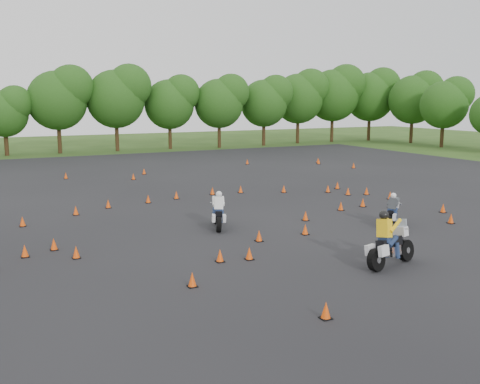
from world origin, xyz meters
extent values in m
plane|color=#2D5119|center=(0.00, 0.00, 0.00)|extent=(140.00, 140.00, 0.00)
plane|color=black|center=(0.00, 6.00, 0.01)|extent=(62.00, 62.00, 0.00)
cone|color=#F44D0A|center=(17.07, 16.36, 0.23)|extent=(0.26, 0.26, 0.45)
cone|color=#F44D0A|center=(2.95, 9.80, 0.23)|extent=(0.26, 0.26, 0.45)
cone|color=#F44D0A|center=(-5.60, 8.80, 0.23)|extent=(0.26, 0.26, 0.45)
cone|color=#F44D0A|center=(5.47, 8.71, 0.23)|extent=(0.26, 0.26, 0.45)
cone|color=#F44D0A|center=(16.51, 20.83, 0.23)|extent=(0.26, 0.26, 0.45)
cone|color=#F44D0A|center=(2.30, 1.46, 0.23)|extent=(0.26, 0.26, 0.45)
cone|color=#F44D0A|center=(8.52, 6.14, 0.23)|extent=(0.26, 0.26, 0.45)
cone|color=#F44D0A|center=(-1.57, 18.33, 0.23)|extent=(0.26, 0.26, 0.45)
cone|color=#F44D0A|center=(8.15, 1.94, 0.23)|extent=(0.26, 0.26, 0.45)
cone|color=#F44D0A|center=(-4.21, -2.76, 0.23)|extent=(0.26, 0.26, 0.45)
cone|color=#F44D0A|center=(-0.05, 20.72, 0.23)|extent=(0.26, 0.26, 0.45)
cone|color=#F44D0A|center=(16.04, 20.04, 0.23)|extent=(0.26, 0.26, 0.45)
cone|color=#F44D0A|center=(-3.24, 9.22, 0.23)|extent=(0.26, 0.26, 0.45)
cone|color=#F44D0A|center=(9.74, -0.20, 0.23)|extent=(0.26, 0.26, 0.45)
cone|color=#F44D0A|center=(-10.50, 1.05, 0.23)|extent=(0.26, 0.26, 0.45)
cone|color=#F44D0A|center=(-7.49, 7.76, 0.23)|extent=(0.26, 0.26, 0.45)
cone|color=#F44D0A|center=(9.85, 3.88, 0.23)|extent=(0.26, 0.26, 0.45)
cone|color=#F44D0A|center=(-6.08, -4.75, 0.23)|extent=(0.26, 0.26, 0.45)
cone|color=#F44D0A|center=(9.63, 5.73, 0.23)|extent=(0.26, 0.26, 0.45)
cone|color=#F44D0A|center=(6.98, 2.87, 0.23)|extent=(0.26, 0.26, 0.45)
cone|color=#F44D0A|center=(7.99, 7.49, 0.23)|extent=(0.26, 0.26, 0.45)
cone|color=#F44D0A|center=(10.19, 22.86, 0.23)|extent=(0.26, 0.26, 0.45)
cone|color=#F44D0A|center=(9.33, 8.29, 0.23)|extent=(0.26, 0.26, 0.45)
cone|color=#F44D0A|center=(5.31, 2.62, 0.23)|extent=(0.26, 0.26, 0.45)
cone|color=#F44D0A|center=(-10.14, 6.34, 0.23)|extent=(0.26, 0.26, 0.45)
cone|color=#F44D0A|center=(-5.94, 20.98, 0.23)|extent=(0.26, 0.26, 0.45)
cone|color=#F44D0A|center=(-3.77, -8.69, 0.23)|extent=(0.26, 0.26, 0.45)
cone|color=#F44D0A|center=(-1.38, 9.67, 0.23)|extent=(0.26, 0.26, 0.45)
cone|color=#F44D0A|center=(-1.57, -0.91, 0.23)|extent=(0.26, 0.26, 0.45)
cone|color=#F44D0A|center=(-9.39, 1.56, 0.23)|extent=(0.26, 0.26, 0.45)
cone|color=#F44D0A|center=(-8.81, 0.03, 0.23)|extent=(0.26, 0.26, 0.45)
cone|color=#F44D0A|center=(-3.13, -3.00, 0.23)|extent=(0.26, 0.26, 0.45)
cone|color=#F44D0A|center=(0.77, -0.83, 0.23)|extent=(0.26, 0.26, 0.45)
cone|color=#F44D0A|center=(1.11, 10.03, 0.23)|extent=(0.26, 0.26, 0.45)
cone|color=#F44D0A|center=(8.15, -2.16, 0.23)|extent=(0.26, 0.26, 0.45)
camera|label=1|loc=(-11.94, -19.82, 5.86)|focal=40.00mm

